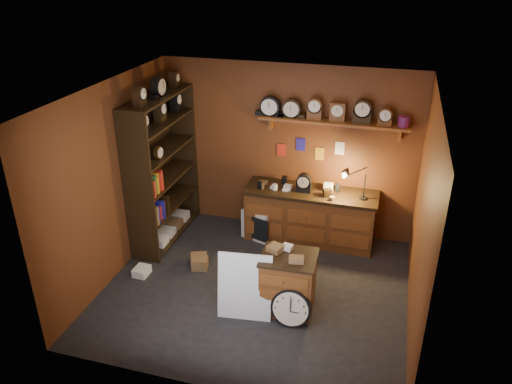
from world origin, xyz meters
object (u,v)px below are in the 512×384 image
at_px(shelving_unit, 160,163).
at_px(low_cabinet, 288,281).
at_px(workbench, 310,213).
at_px(big_round_clock, 291,308).

bearing_deg(shelving_unit, low_cabinet, -28.98).
bearing_deg(workbench, shelving_unit, -167.60).
relative_size(shelving_unit, workbench, 1.27).
distance_m(workbench, big_round_clock, 2.08).
height_order(shelving_unit, big_round_clock, shelving_unit).
xyz_separation_m(low_cabinet, big_round_clock, (0.11, -0.30, -0.18)).
bearing_deg(shelving_unit, workbench, 12.40).
distance_m(shelving_unit, workbench, 2.43).
distance_m(workbench, low_cabinet, 1.77).
xyz_separation_m(shelving_unit, low_cabinet, (2.29, -1.27, -0.83)).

